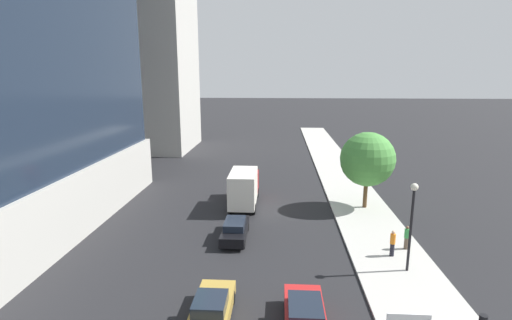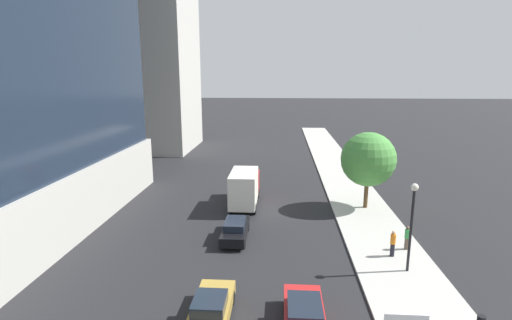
% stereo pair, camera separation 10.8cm
% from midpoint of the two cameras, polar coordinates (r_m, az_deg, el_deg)
% --- Properties ---
extents(sidewalk, '(5.09, 120.00, 0.15)m').
position_cam_midpoint_polar(sidewalk, '(30.10, 17.44, -10.81)').
color(sidewalk, '#B2AFA8').
rests_on(sidewalk, ground).
extents(construction_building, '(19.13, 24.60, 38.49)m').
position_cam_midpoint_polar(construction_building, '(64.76, -15.92, 16.81)').
color(construction_building, '#B2AFA8').
rests_on(construction_building, ground).
extents(street_lamp, '(0.44, 0.44, 5.45)m').
position_cam_midpoint_polar(street_lamp, '(24.43, 21.96, -7.39)').
color(street_lamp, black).
rests_on(street_lamp, sidewalk).
extents(street_tree, '(4.74, 4.74, 6.75)m').
position_cam_midpoint_polar(street_tree, '(34.86, 16.07, 0.10)').
color(street_tree, brown).
rests_on(street_tree, sidewalk).
extents(car_red, '(1.87, 4.51, 1.45)m').
position_cam_midpoint_polar(car_red, '(19.43, 7.07, -21.82)').
color(car_red, red).
rests_on(car_red, ground).
extents(car_black, '(1.72, 4.61, 1.45)m').
position_cam_midpoint_polar(car_black, '(28.42, -3.23, -10.22)').
color(car_black, black).
rests_on(car_black, ground).
extents(car_gold, '(1.80, 4.25, 1.51)m').
position_cam_midpoint_polar(car_gold, '(19.90, -6.70, -20.91)').
color(car_gold, '#AD8938').
rests_on(car_gold, ground).
extents(box_truck, '(2.29, 6.81, 3.40)m').
position_cam_midpoint_polar(box_truck, '(34.81, -1.87, -3.96)').
color(box_truck, '#B21E1E').
rests_on(box_truck, ground).
extents(pedestrian_orange_shirt, '(0.34, 0.34, 1.74)m').
position_cam_midpoint_polar(pedestrian_orange_shirt, '(26.98, 19.43, -11.49)').
color(pedestrian_orange_shirt, black).
rests_on(pedestrian_orange_shirt, sidewalk).
extents(pedestrian_green_shirt, '(0.34, 0.34, 1.64)m').
position_cam_midpoint_polar(pedestrian_green_shirt, '(28.33, 21.28, -10.60)').
color(pedestrian_green_shirt, brown).
rests_on(pedestrian_green_shirt, sidewalk).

